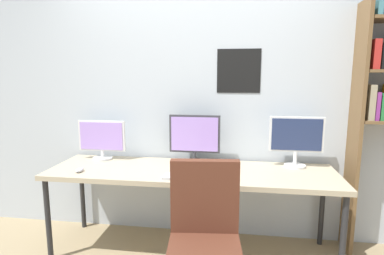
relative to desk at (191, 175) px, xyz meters
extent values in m
cube|color=silver|center=(0.00, 0.42, 0.61)|extent=(4.78, 0.10, 2.60)
cube|color=black|center=(0.37, 0.37, 0.87)|extent=(0.38, 0.01, 0.39)
cube|color=tan|center=(0.00, 0.00, 0.03)|extent=(2.38, 0.68, 0.04)
cylinder|color=#262628|center=(-1.14, -0.29, -0.34)|extent=(0.04, 0.04, 0.70)
cylinder|color=#262628|center=(1.14, -0.29, -0.34)|extent=(0.04, 0.04, 0.70)
cylinder|color=#262628|center=(-1.14, 0.29, -0.34)|extent=(0.04, 0.04, 0.70)
cylinder|color=#262628|center=(1.14, 0.29, -0.34)|extent=(0.04, 0.04, 0.70)
cube|color=brown|center=(1.34, 0.23, 0.36)|extent=(0.03, 0.28, 2.10)
cube|color=tan|center=(1.42, 0.23, 0.62)|extent=(0.05, 0.22, 0.28)
cube|color=#8C338C|center=(1.46, 0.22, 0.59)|extent=(0.03, 0.22, 0.22)
cube|color=#287F3D|center=(1.50, 0.23, 0.58)|extent=(0.03, 0.22, 0.22)
cube|color=red|center=(1.54, 0.23, 0.58)|extent=(0.03, 0.22, 0.21)
cube|color=red|center=(1.42, 0.23, 0.99)|extent=(0.05, 0.22, 0.23)
cube|color=black|center=(1.47, 0.22, 0.97)|extent=(0.03, 0.22, 0.19)
cube|color=#1E4799|center=(1.51, 0.22, 0.98)|extent=(0.03, 0.22, 0.21)
cube|color=teal|center=(1.41, 0.23, 1.39)|extent=(0.04, 0.22, 0.23)
cube|color=#8C338C|center=(1.45, 0.23, 1.40)|extent=(0.02, 0.22, 0.25)
cube|color=#592D1E|center=(0.20, -0.77, -0.22)|extent=(0.48, 0.48, 0.08)
cube|color=#592D1E|center=(0.18, -0.59, 0.06)|extent=(0.44, 0.11, 0.48)
cylinder|color=silver|center=(-0.87, 0.21, 0.06)|extent=(0.18, 0.18, 0.02)
cylinder|color=silver|center=(-0.87, 0.21, 0.10)|extent=(0.03, 0.03, 0.06)
cube|color=silver|center=(-0.87, 0.21, 0.27)|extent=(0.44, 0.03, 0.28)
cube|color=#B28CE5|center=(-0.87, 0.20, 0.27)|extent=(0.41, 0.01, 0.25)
cylinder|color=#38383D|center=(0.00, 0.21, 0.06)|extent=(0.18, 0.18, 0.02)
cylinder|color=#38383D|center=(0.00, 0.21, 0.11)|extent=(0.03, 0.03, 0.08)
cube|color=#38383D|center=(0.00, 0.21, 0.31)|extent=(0.45, 0.03, 0.34)
cube|color=#B28CE5|center=(0.00, 0.20, 0.31)|extent=(0.42, 0.01, 0.30)
cylinder|color=silver|center=(0.87, 0.21, 0.06)|extent=(0.18, 0.18, 0.02)
cylinder|color=silver|center=(0.87, 0.21, 0.13)|extent=(0.03, 0.03, 0.11)
cube|color=silver|center=(0.87, 0.21, 0.33)|extent=(0.45, 0.03, 0.30)
cube|color=navy|center=(0.87, 0.20, 0.33)|extent=(0.41, 0.01, 0.27)
cube|color=silver|center=(0.00, -0.23, 0.06)|extent=(0.36, 0.13, 0.02)
ellipsoid|color=silver|center=(-0.89, -0.19, 0.06)|extent=(0.06, 0.10, 0.03)
camera|label=1|loc=(0.37, -2.51, 0.83)|focal=29.45mm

